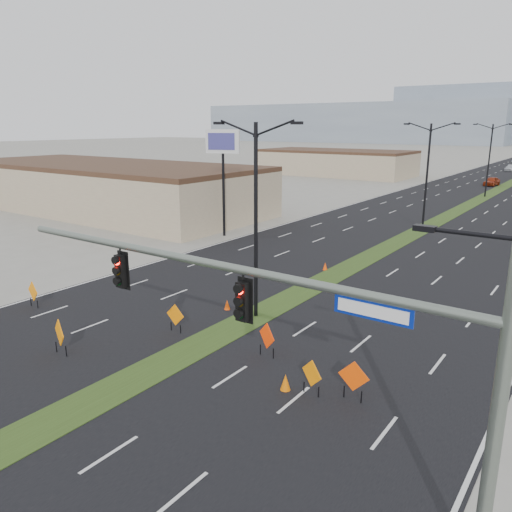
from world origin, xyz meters
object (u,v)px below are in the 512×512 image
Objects in this scene: streetlight_2 at (489,158)px; streetlight_0 at (256,216)px; construction_sign_0 at (33,292)px; pole_sign_west at (223,150)px; car_far at (510,168)px; construction_sign_2 at (175,316)px; streetlight_1 at (427,173)px; construction_sign_4 at (354,378)px; construction_sign_5 at (312,375)px; cone_0 at (227,305)px; cone_3 at (325,266)px; construction_sign_1 at (60,334)px; cone_1 at (285,382)px; construction_sign_3 at (267,337)px; signal_mast at (302,332)px; cone_2 at (362,296)px; car_left at (492,181)px.

streetlight_0 is at bearing -90.00° from streetlight_2.
pole_sign_west reaches higher than construction_sign_0.
construction_sign_2 reaches higher than car_far.
construction_sign_4 is (7.76, -32.74, -4.49)m from streetlight_1.
streetlight_2 reaches higher than construction_sign_5.
streetlight_2 is 17.81× the size of cone_0.
construction_sign_0 reaches higher than cone_3.
cone_1 is (9.73, 3.15, -0.65)m from construction_sign_1.
cone_3 is at bearing 112.61° from cone_1.
streetlight_2 is at bearing 91.34° from construction_sign_4.
construction_sign_3 is (14.05, 2.44, 0.05)m from construction_sign_0.
construction_sign_3 is (3.16, -59.60, -4.49)m from streetlight_2.
pole_sign_west is at bearing 120.60° from construction_sign_2.
signal_mast is 38.96m from streetlight_1.
construction_sign_3 is (7.54, 5.10, -0.06)m from construction_sign_1.
streetlight_2 reaches higher than cone_1.
streetlight_0 is 1.00× the size of streetlight_1.
cone_3 is (-9.65, 19.91, -4.51)m from signal_mast.
cone_2 is 21.25m from pole_sign_west.
cone_2 is (-2.67, 10.71, -0.50)m from construction_sign_5.
construction_sign_2 is at bearing 81.65° from construction_sign_1.
signal_mast is at bearing -49.46° from streetlight_0.
cone_1 is at bearing -46.09° from streetlight_0.
streetlight_1 is 19.50m from pole_sign_west.
signal_mast is 15.07m from cone_0.
signal_mast reaches higher than construction_sign_3.
cone_1 is 11.11m from cone_2.
streetlight_2 is at bearing 88.46° from construction_sign_0.
signal_mast reaches higher than cone_1.
cone_0 is at bearing 85.87° from construction_sign_2.
cone_0 is (9.02, 5.94, -0.60)m from construction_sign_0.
car_left is at bearing 97.44° from signal_mast.
cone_0 is at bearing 168.49° from construction_sign_5.
construction_sign_1 reaches higher than construction_sign_5.
construction_sign_3 reaches higher than construction_sign_2.
streetlight_0 is (-8.56, 10.00, 0.63)m from signal_mast.
car_far is at bearing 116.42° from construction_sign_5.
construction_sign_4 is 10.97m from cone_2.
streetlight_0 reaches higher than car_far.
construction_sign_2 is 2.16× the size of cone_2.
cone_3 is 15.64m from pole_sign_west.
cone_3 is (-7.42, 15.20, -0.56)m from construction_sign_5.
signal_mast reaches higher than cone_3.
streetlight_0 is at bearing -90.00° from streetlight_1.
car_far reaches higher than cone_3.
streetlight_2 is 61.40m from construction_sign_4.
construction_sign_1 reaches higher than car_far.
construction_sign_5 is 2.14× the size of cone_2.
cone_1 is at bearing -77.89° from car_left.
cone_2 is at bearing -43.37° from cone_3.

